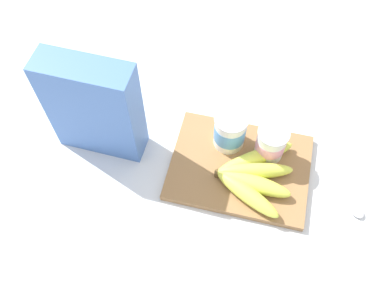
% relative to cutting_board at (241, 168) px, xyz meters
% --- Properties ---
extents(ground_plane, '(2.40, 2.40, 0.00)m').
position_rel_cutting_board_xyz_m(ground_plane, '(0.00, 0.00, -0.01)').
color(ground_plane, silver).
extents(cutting_board, '(0.30, 0.23, 0.02)m').
position_rel_cutting_board_xyz_m(cutting_board, '(0.00, 0.00, 0.00)').
color(cutting_board, olive).
rests_on(cutting_board, ground_plane).
extents(cereal_box, '(0.19, 0.07, 0.26)m').
position_rel_cutting_board_xyz_m(cereal_box, '(-0.32, -0.00, 0.12)').
color(cereal_box, '#4770B7').
rests_on(cereal_box, ground_plane).
extents(yogurt_cup_front, '(0.07, 0.07, 0.09)m').
position_rel_cutting_board_xyz_m(yogurt_cup_front, '(-0.04, 0.05, 0.06)').
color(yogurt_cup_front, white).
rests_on(yogurt_cup_front, cutting_board).
extents(yogurt_cup_back, '(0.07, 0.07, 0.09)m').
position_rel_cutting_board_xyz_m(yogurt_cup_back, '(0.06, 0.05, 0.05)').
color(yogurt_cup_back, white).
rests_on(yogurt_cup_back, cutting_board).
extents(banana_bunch, '(0.17, 0.21, 0.04)m').
position_rel_cutting_board_xyz_m(banana_bunch, '(0.03, -0.03, 0.02)').
color(banana_bunch, '#D9E04A').
rests_on(banana_bunch, cutting_board).
extents(spoon, '(0.11, 0.10, 0.01)m').
position_rel_cutting_board_xyz_m(spoon, '(0.24, -0.03, -0.00)').
color(spoon, silver).
rests_on(spoon, ground_plane).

